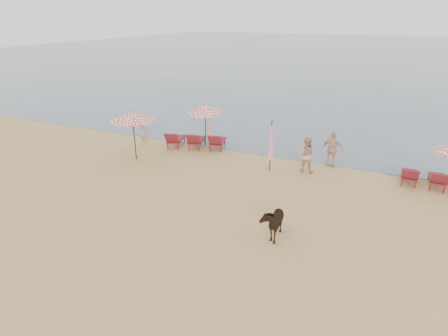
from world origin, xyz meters
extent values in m
plane|color=tan|center=(0.00, 0.00, 0.00)|extent=(120.00, 120.00, 0.00)
cube|color=#51606B|center=(0.00, 80.00, 0.00)|extent=(160.00, 140.00, 0.06)
cube|color=maroon|center=(-5.12, 9.45, 0.40)|extent=(1.12, 1.72, 0.09)
cube|color=maroon|center=(-4.90, 8.63, 0.71)|extent=(0.84, 0.69, 0.69)
cube|color=maroon|center=(-3.92, 9.77, 0.40)|extent=(1.12, 1.72, 0.09)
cube|color=maroon|center=(-3.70, 8.95, 0.71)|extent=(0.84, 0.69, 0.69)
cube|color=maroon|center=(-2.72, 10.09, 0.40)|extent=(1.12, 1.72, 0.09)
cube|color=maroon|center=(-2.50, 9.27, 0.71)|extent=(0.84, 0.69, 0.69)
cube|color=maroon|center=(7.35, 9.43, 0.36)|extent=(0.67, 1.44, 0.08)
cube|color=maroon|center=(7.35, 8.66, 0.65)|extent=(0.67, 0.47, 0.63)
cube|color=maroon|center=(8.49, 9.43, 0.36)|extent=(0.67, 1.44, 0.08)
cube|color=maroon|center=(8.49, 8.66, 0.65)|extent=(0.67, 0.47, 0.63)
cylinder|color=black|center=(-5.91, 6.63, 1.21)|extent=(0.06, 0.06, 2.42)
cone|color=red|center=(-5.91, 6.63, 2.37)|extent=(2.31, 2.31, 0.50)
sphere|color=black|center=(-5.91, 6.63, 2.59)|extent=(0.09, 0.09, 0.09)
cylinder|color=black|center=(-3.53, 10.16, 1.14)|extent=(0.05, 0.05, 2.29)
cone|color=red|center=(-3.53, 10.16, 2.24)|extent=(2.02, 2.06, 0.69)
sphere|color=black|center=(-3.53, 10.16, 2.45)|extent=(0.09, 0.09, 0.09)
cylinder|color=black|center=(-3.15, 9.89, 1.13)|extent=(0.05, 0.05, 2.26)
cone|color=red|center=(-3.15, 9.89, 1.40)|extent=(0.28, 0.28, 1.70)
cylinder|color=black|center=(1.10, 8.03, 1.31)|extent=(0.06, 0.06, 2.63)
cone|color=red|center=(1.10, 8.03, 1.63)|extent=(0.32, 0.32, 1.97)
imported|color=black|center=(3.01, 2.44, 0.61)|extent=(0.80, 1.50, 1.22)
imported|color=tan|center=(-6.92, 8.80, 0.77)|extent=(0.65, 0.54, 1.55)
imported|color=tan|center=(2.71, 8.67, 0.89)|extent=(0.87, 0.68, 1.77)
imported|color=tan|center=(3.76, 9.84, 0.94)|extent=(1.14, 0.58, 1.88)
camera|label=1|loc=(6.13, -8.46, 7.18)|focal=30.00mm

